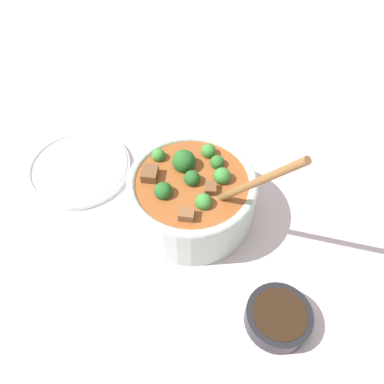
% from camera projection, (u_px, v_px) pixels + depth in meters
% --- Properties ---
extents(ground_plane, '(4.00, 4.00, 0.00)m').
position_uv_depth(ground_plane, '(192.00, 213.00, 0.73)').
color(ground_plane, silver).
extents(stew_bowl, '(0.23, 0.27, 0.27)m').
position_uv_depth(stew_bowl, '(192.00, 194.00, 0.68)').
color(stew_bowl, '#B2C6BC').
rests_on(stew_bowl, ground_plane).
extents(condiment_bowl, '(0.10, 0.10, 0.03)m').
position_uv_depth(condiment_bowl, '(278.00, 317.00, 0.58)').
color(condiment_bowl, black).
rests_on(condiment_bowl, ground_plane).
extents(empty_plate, '(0.22, 0.22, 0.02)m').
position_uv_depth(empty_plate, '(78.00, 167.00, 0.79)').
color(empty_plate, white).
rests_on(empty_plate, ground_plane).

